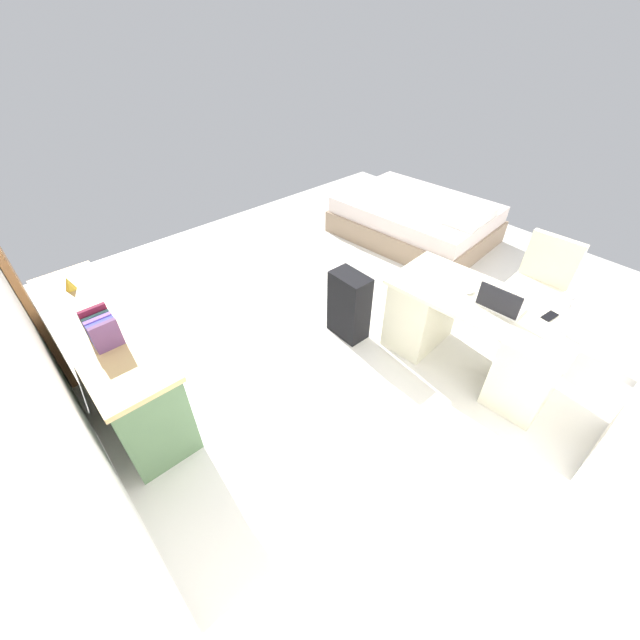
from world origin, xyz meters
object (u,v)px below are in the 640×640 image
office_chair (533,294)px  bed (416,220)px  figurine_small (69,283)px  cell_phone_near_laptop (550,316)px  suitcase_black (349,306)px  computer_mouse (470,291)px  laptop (500,304)px  desk (473,333)px  desk_lamp (567,300)px  credenza (112,360)px

office_chair → bed: (1.88, -0.74, -0.18)m
figurine_small → cell_phone_near_laptop: bearing=-136.3°
suitcase_black → computer_mouse: computer_mouse is taller
office_chair → bed: bearing=-21.5°
suitcase_black → figurine_small: bearing=58.0°
laptop → bed: bearing=-39.8°
computer_mouse → desk: bearing=177.9°
laptop → figurine_small: bearing=44.8°
desk → suitcase_black: 1.09m
bed → cell_phone_near_laptop: cell_phone_near_laptop is taller
office_chair → desk_lamp: bearing=117.8°
desk → desk_lamp: size_ratio=4.30×
credenza → desk_lamp: desk_lamp is taller
figurine_small → laptop: bearing=-135.2°
office_chair → computer_mouse: 0.92m
bed → figurine_small: bearing=84.1°
bed → suitcase_black: suitcase_black is taller
office_chair → desk_lamp: 1.06m
cell_phone_near_laptop → suitcase_black: bearing=30.2°
bed → laptop: size_ratio=6.17×
bed → computer_mouse: computer_mouse is taller
suitcase_black → bed: bearing=-67.5°
desk → office_chair: 0.84m
cell_phone_near_laptop → credenza: bearing=56.3°
office_chair → cell_phone_near_laptop: bearing=117.2°
office_chair → cell_phone_near_laptop: 0.81m
credenza → desk: bearing=-125.4°
office_chair → suitcase_black: (1.07, 1.30, -0.09)m
desk_lamp → figurine_small: 3.61m
desk → laptop: laptop is taller
suitcase_black → computer_mouse: (-0.86, -0.46, 0.41)m
suitcase_black → figurine_small: size_ratio=5.96×
suitcase_black → desk_lamp: 1.70m
figurine_small → office_chair: bearing=-125.7°
desk → cell_phone_near_laptop: size_ratio=10.92×
suitcase_black → cell_phone_near_laptop: size_ratio=4.82×
credenza → cell_phone_near_laptop: (-2.09, -2.51, 0.35)m
bed → computer_mouse: (-1.67, 1.58, 0.49)m
cell_phone_near_laptop → bed: bearing=-26.2°
office_chair → laptop: size_ratio=2.89×
bed → figurine_small: size_ratio=18.26×
suitcase_black → desk_lamp: bearing=-160.5°
credenza → computer_mouse: bearing=-123.3°
bed → suitcase_black: (-0.81, 2.04, 0.08)m
bed → cell_phone_near_laptop: (-2.22, 1.41, 0.48)m
credenza → suitcase_black: size_ratio=2.74×
suitcase_black → laptop: 1.28m
office_chair → computer_mouse: office_chair is taller
desk_lamp → figurine_small: bearing=41.4°
suitcase_black → desk: bearing=-154.0°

